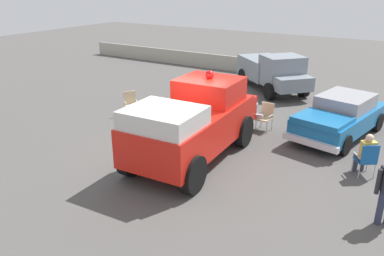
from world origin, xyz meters
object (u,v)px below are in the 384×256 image
at_px(vintage_fire_truck, 196,121).
at_px(lawn_chair_near_truck, 367,158).
at_px(lawn_chair_by_car, 131,102).
at_px(lawn_chair_spare, 266,115).
at_px(parked_pickup, 273,71).
at_px(classic_hot_rod, 340,116).
at_px(spectator_seated, 366,153).

height_order(vintage_fire_truck, lawn_chair_near_truck, vintage_fire_truck).
distance_m(lawn_chair_near_truck, lawn_chair_by_car, 9.11).
xyz_separation_m(vintage_fire_truck, lawn_chair_spare, (1.03, 3.35, -0.61)).
bearing_deg(lawn_chair_near_truck, vintage_fire_truck, -164.65).
height_order(vintage_fire_truck, lawn_chair_by_car, vintage_fire_truck).
relative_size(vintage_fire_truck, parked_pickup, 1.27).
bearing_deg(parked_pickup, lawn_chair_by_car, -117.61).
distance_m(vintage_fire_truck, lawn_chair_by_car, 4.74).
relative_size(classic_hot_rod, lawn_chair_spare, 4.56).
bearing_deg(classic_hot_rod, spectator_seated, -64.80).
xyz_separation_m(parked_pickup, lawn_chair_near_truck, (5.55, -7.40, -0.40)).
bearing_deg(classic_hot_rod, vintage_fire_truck, -130.12).
bearing_deg(classic_hot_rod, lawn_chair_near_truck, -64.41).
xyz_separation_m(lawn_chair_near_truck, lawn_chair_by_car, (-9.09, 0.63, 0.00)).
bearing_deg(vintage_fire_truck, lawn_chair_near_truck, 15.35).
xyz_separation_m(lawn_chair_near_truck, spectator_seated, (-0.07, 0.11, 0.11)).
relative_size(classic_hot_rod, lawn_chair_near_truck, 4.56).
height_order(lawn_chair_spare, spectator_seated, spectator_seated).
bearing_deg(vintage_fire_truck, parked_pickup, 94.79).
bearing_deg(lawn_chair_by_car, parked_pickup, 62.39).
bearing_deg(parked_pickup, lawn_chair_near_truck, -53.16).
distance_m(classic_hot_rod, lawn_chair_near_truck, 3.11).
distance_m(lawn_chair_by_car, spectator_seated, 9.03).
relative_size(lawn_chair_near_truck, lawn_chair_spare, 1.00).
distance_m(parked_pickup, spectator_seated, 9.12).
height_order(lawn_chair_by_car, spectator_seated, spectator_seated).
xyz_separation_m(classic_hot_rod, parked_pickup, (-4.21, 4.60, 0.24)).
distance_m(parked_pickup, lawn_chair_near_truck, 9.26).
relative_size(classic_hot_rod, parked_pickup, 0.98).
bearing_deg(vintage_fire_truck, classic_hot_rod, 49.88).
xyz_separation_m(vintage_fire_truck, classic_hot_rod, (3.47, 4.12, -0.45)).
distance_m(vintage_fire_truck, classic_hot_rod, 5.41).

